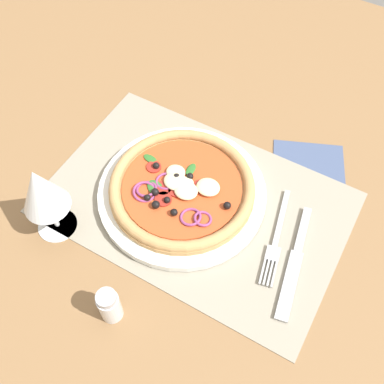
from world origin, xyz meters
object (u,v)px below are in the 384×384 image
wine_glass (41,191)px  napkin (309,167)px  fork (276,241)px  knife (295,262)px  plate (182,193)px  pepper_shaker (109,305)px  pizza (181,187)px

wine_glass → napkin: (-31.36, -31.69, -10.09)cm
fork → wine_glass: size_ratio=1.20×
fork → knife: bearing=52.4°
plate → pepper_shaker: pepper_shaker is taller
pizza → wine_glass: size_ratio=1.64×
plate → knife: bearing=174.5°
pepper_shaker → napkin: bearing=-110.8°
fork → pepper_shaker: 27.72cm
pizza → pepper_shaker: pepper_shaker is taller
pizza → wine_glass: 22.36cm
pizza → pepper_shaker: size_ratio=3.65×
pizza → pepper_shaker: bearing=93.9°
knife → pepper_shaker: bearing=-54.9°
wine_glass → knife: bearing=-160.4°
plate → fork: (-17.50, 0.17, -0.46)cm
wine_glass → pepper_shaker: (-16.41, 7.64, -7.02)cm
pizza → wine_glass: wine_glass is taller
pizza → fork: bearing=179.6°
wine_glass → pepper_shaker: size_ratio=2.22×
pizza → napkin: (-16.52, -16.69, -2.69)cm
pizza → napkin: size_ratio=1.93×
plate → knife: 21.68cm
plate → pizza: 1.79cm
pizza → knife: pizza is taller
plate → fork: bearing=179.4°
knife → pepper_shaker: (20.03, 20.60, 2.60)cm
knife → pepper_shaker: pepper_shaker is taller
wine_glass → napkin: bearing=-134.7°
napkin → pepper_shaker: bearing=69.2°
pizza → pepper_shaker: 22.70cm
fork → pepper_shaker: (15.95, 22.52, 2.63)cm
fork → napkin: size_ratio=1.42×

